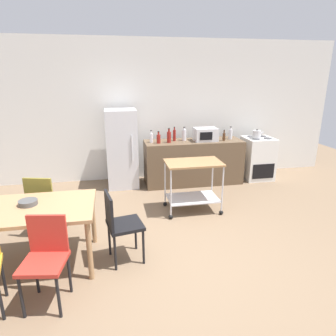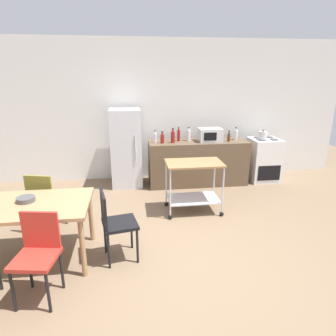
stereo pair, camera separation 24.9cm
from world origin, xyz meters
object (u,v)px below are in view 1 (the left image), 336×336
at_px(bottle_soda, 169,137).
at_px(microwave, 205,134).
at_px(chair_olive, 44,201).
at_px(bottle_hot_sauce, 230,134).
at_px(refrigerator, 122,149).
at_px(kettle, 257,134).
at_px(bottle_vinegar, 184,135).
at_px(fruit_bowl, 28,203).
at_px(bottle_olive_oil, 224,136).
at_px(bottle_sesame_oil, 151,138).
at_px(bottle_wine, 159,139).
at_px(bottle_soy_sauce, 174,135).
at_px(kitchen_cart, 193,178).
at_px(stove_oven, 257,158).
at_px(dining_table, 27,214).
at_px(chair_black, 120,222).
at_px(chair_red, 46,255).

relative_size(bottle_soda, microwave, 0.62).
distance_m(chair_olive, bottle_hot_sauce, 3.83).
xyz_separation_m(refrigerator, kettle, (2.78, -0.18, 0.23)).
height_order(bottle_vinegar, fruit_bowl, bottle_vinegar).
bearing_deg(bottle_olive_oil, bottle_sesame_oil, 176.41).
xyz_separation_m(bottle_wine, microwave, (0.97, 0.05, 0.04)).
xyz_separation_m(bottle_sesame_oil, bottle_olive_oil, (1.48, -0.09, -0.01)).
relative_size(bottle_soda, bottle_soy_sauce, 1.00).
distance_m(bottle_wine, fruit_bowl, 2.94).
bearing_deg(microwave, bottle_vinegar, 166.26).
bearing_deg(kitchen_cart, refrigerator, 127.63).
bearing_deg(stove_oven, kettle, -140.33).
distance_m(dining_table, bottle_soy_sauce, 3.36).
height_order(bottle_sesame_oil, microwave, microwave).
bearing_deg(refrigerator, kettle, -3.70).
xyz_separation_m(chair_black, kitchen_cart, (1.23, 1.20, 0.05)).
bearing_deg(bottle_sesame_oil, chair_black, -106.17).
bearing_deg(fruit_bowl, chair_olive, 88.33).
bearing_deg(chair_red, kitchen_cart, 51.40).
distance_m(chair_black, refrigerator, 2.63).
distance_m(kitchen_cart, bottle_sesame_oil, 1.46).
bearing_deg(stove_oven, refrigerator, 178.40).
xyz_separation_m(bottle_soda, bottle_hot_sauce, (1.32, 0.09, -0.01)).
bearing_deg(bottle_soda, bottle_hot_sauce, 4.00).
height_order(chair_olive, refrigerator, refrigerator).
distance_m(chair_black, bottle_wine, 2.61).
distance_m(chair_red, microwave, 3.99).
bearing_deg(bottle_wine, refrigerator, 165.14).
distance_m(chair_olive, kitchen_cart, 2.27).
distance_m(stove_oven, bottle_hot_sauce, 0.86).
distance_m(chair_olive, bottle_wine, 2.50).
bearing_deg(chair_red, kettle, 48.76).
height_order(chair_red, kettle, kettle).
relative_size(chair_red, fruit_bowl, 4.20).
distance_m(refrigerator, bottle_hot_sauce, 2.26).
relative_size(stove_oven, bottle_vinegar, 3.32).
xyz_separation_m(kitchen_cart, microwave, (0.60, 1.27, 0.46)).
bearing_deg(bottle_vinegar, chair_olive, -144.12).
bearing_deg(dining_table, bottle_hot_sauce, 35.44).
bearing_deg(kettle, kitchen_cart, -144.16).
relative_size(bottle_wine, kettle, 0.99).
relative_size(bottle_sesame_oil, bottle_olive_oil, 1.11).
bearing_deg(stove_oven, bottle_vinegar, 178.28).
distance_m(chair_olive, bottle_soda, 2.68).
bearing_deg(bottle_wine, microwave, 3.21).
xyz_separation_m(chair_black, bottle_hot_sauce, (2.39, 2.54, 0.49)).
xyz_separation_m(chair_olive, chair_red, (0.28, -1.38, 0.00)).
height_order(bottle_soda, kettle, bottle_soda).
xyz_separation_m(chair_black, bottle_sesame_oil, (0.73, 2.51, 0.48)).
relative_size(bottle_soy_sauce, microwave, 0.62).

